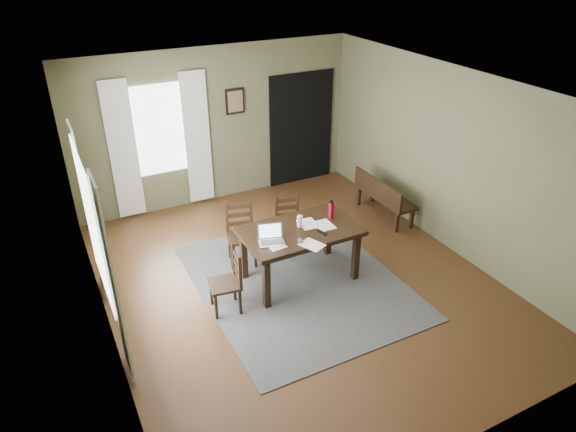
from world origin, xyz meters
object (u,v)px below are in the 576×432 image
bench (383,194)px  laptop (271,237)px  water_bottle (331,210)px  chair_back_right (289,224)px  dining_table (300,235)px  chair_end (228,282)px  chair_back_left (241,234)px

bench → laptop: (-2.57, -1.04, 0.43)m
bench → water_bottle: size_ratio=4.69×
chair_back_right → water_bottle: 0.90m
dining_table → water_bottle: water_bottle is taller
laptop → bench: bearing=38.0°
chair_end → chair_back_right: 1.66m
chair_end → chair_back_right: (1.35, 0.96, -0.00)m
dining_table → laptop: bearing=-169.3°
chair_back_left → laptop: 0.95m
chair_end → bench: (3.21, 1.14, -0.00)m
chair_end → laptop: 0.78m
chair_end → chair_back_right: chair_end is taller
chair_end → bench: 3.41m
water_bottle → dining_table: bearing=-170.8°
bench → laptop: laptop is taller
chair_back_left → water_bottle: size_ratio=3.51×
chair_end → bench: bearing=118.0°
chair_end → water_bottle: (1.65, 0.27, 0.49)m
dining_table → laptop: laptop is taller
dining_table → chair_end: chair_end is taller
bench → laptop: bearing=112.1°
chair_end → laptop: (0.65, 0.10, 0.43)m
bench → chair_back_left: bearing=93.8°
chair_back_right → dining_table: bearing=-92.0°
bench → chair_back_right: bearing=95.4°
laptop → water_bottle: water_bottle is taller
chair_back_left → bench: 2.65m
dining_table → laptop: 0.51m
bench → water_bottle: water_bottle is taller
chair_back_right → chair_back_left: bearing=-165.7°
laptop → water_bottle: bearing=26.0°
chair_back_left → chair_back_right: (0.77, -0.00, -0.04)m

